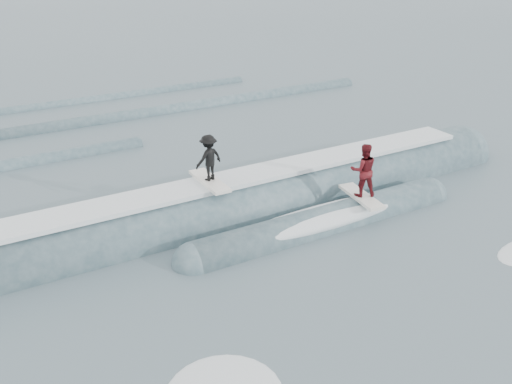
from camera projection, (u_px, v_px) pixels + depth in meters
ground at (359, 306)px, 14.07m from camera, size 160.00×160.00×0.00m
breaking_wave at (253, 212)px, 18.66m from camera, size 22.90×4.00×2.43m
surfer_black at (209, 161)px, 17.48m from camera, size 1.05×2.01×1.56m
surfer_red at (363, 173)px, 17.94m from camera, size 1.04×2.06×1.83m
whitewater at (330, 358)px, 12.34m from camera, size 17.13×5.92×0.10m
far_swells at (63, 130)px, 26.54m from camera, size 36.66×8.65×0.80m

